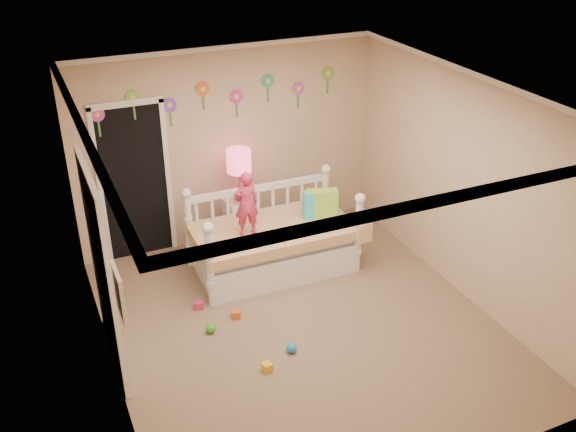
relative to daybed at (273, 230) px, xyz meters
name	(u,v)px	position (x,y,z in m)	size (l,w,h in m)	color
floor	(302,325)	(-0.17, -1.22, -0.54)	(4.00, 4.50, 0.01)	#7F684C
ceiling	(305,96)	(-0.17, -1.22, 2.06)	(4.00, 4.50, 0.01)	white
back_wall	(229,146)	(-0.17, 1.03, 0.76)	(4.00, 0.01, 2.60)	tan
left_wall	(100,265)	(-2.17, -1.22, 0.76)	(0.01, 4.50, 2.60)	tan
right_wall	(465,187)	(1.83, -1.22, 0.76)	(0.01, 4.50, 2.60)	tan
crown_molding	(305,99)	(-0.17, -1.22, 2.03)	(4.00, 4.50, 0.06)	white
daybed	(273,230)	(0.00, 0.00, 0.00)	(1.97, 1.06, 1.07)	white
pillow_turquoise	(317,205)	(0.59, -0.02, 0.24)	(0.36, 0.12, 0.36)	#27B8C7
pillow_lime	(322,204)	(0.65, -0.03, 0.24)	(0.39, 0.14, 0.37)	#9CD841
child	(246,204)	(-0.35, -0.05, 0.46)	(0.29, 0.19, 0.80)	#CB2E53
nightstand	(241,222)	(-0.15, 0.72, -0.21)	(0.40, 0.30, 0.66)	white
table_lamp	(239,167)	(-0.15, 0.72, 0.58)	(0.31, 0.31, 0.69)	#E31E56
closet_doorway	(135,181)	(-1.42, 1.01, 0.50)	(0.90, 0.04, 2.07)	black
flower_decals	(220,99)	(-0.26, 1.02, 1.40)	(3.40, 0.02, 0.50)	#B2668C
mirror_closet	(103,271)	(-2.13, -0.92, 0.51)	(0.07, 1.30, 2.10)	white
wall_picture	(119,294)	(-2.14, -2.12, 1.01)	(0.05, 0.34, 0.42)	white
hanging_bag	(363,227)	(0.94, -0.55, 0.12)	(0.20, 0.16, 0.36)	beige
toy_scatter	(241,331)	(-0.84, -1.10, -0.48)	(0.80, 1.30, 0.11)	#996666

